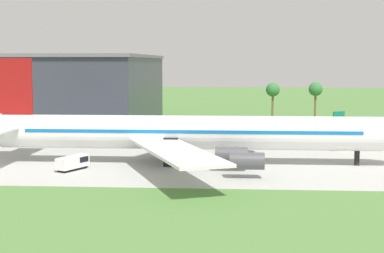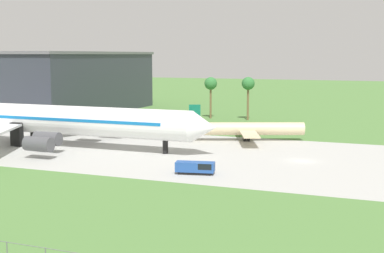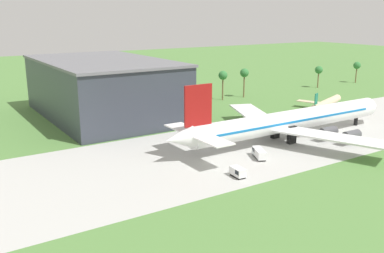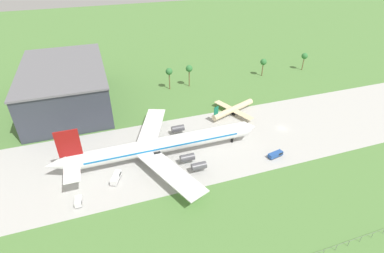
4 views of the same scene
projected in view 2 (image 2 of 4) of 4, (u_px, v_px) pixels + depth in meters
name	position (u px, v px, depth m)	size (l,w,h in m)	color
ground_plane	(301.00, 161.00, 91.43)	(600.00, 600.00, 0.00)	#517F3D
taxiway_strip	(301.00, 161.00, 91.43)	(320.00, 44.00, 0.02)	#B2B2AD
jet_airliner	(34.00, 119.00, 107.86)	(77.36, 58.20, 17.85)	white
regional_aircraft	(246.00, 129.00, 112.83)	(23.63, 21.56, 7.70)	beige
fuel_truck	(197.00, 167.00, 81.37)	(6.20, 3.11, 1.88)	black
terminal_building	(61.00, 82.00, 169.62)	(36.72, 61.20, 19.03)	#333842
palm_tree_row	(347.00, 90.00, 138.44)	(87.23, 3.60, 12.00)	brown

